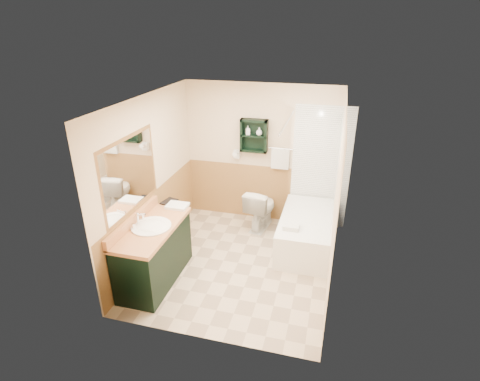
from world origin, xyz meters
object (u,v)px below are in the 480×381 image
Objects in this scene: soap_bottle_a at (248,133)px; wall_shelf at (254,136)px; bathtub at (307,232)px; vanity_book at (164,194)px; soap_bottle_b at (259,132)px; vanity at (154,254)px; toilet at (261,208)px; hair_dryer at (237,154)px.

wall_shelf is at bearing 2.81° from soap_bottle_a.
bathtub is 6.20× the size of vanity_book.
vanity is at bearing -115.65° from soap_bottle_b.
vanity_book is 1.74m from soap_bottle_a.
vanity_book is (-1.06, -1.31, -0.60)m from wall_shelf.
toilet is at bearing 58.61° from vanity.
vanity is 1.80× the size of toilet.
toilet is at bearing -66.27° from soap_bottle_b.
wall_shelf is 0.11m from soap_bottle_b.
vanity is 2.50m from soap_bottle_a.
soap_bottle_b is (1.15, 1.31, 0.66)m from vanity_book.
hair_dryer is 0.57m from soap_bottle_b.
soap_bottle_a reaches higher than toilet.
vanity is at bearing -65.16° from vanity_book.
vanity_book is (-0.17, 0.74, 0.54)m from vanity.
hair_dryer is at bearing 72.70° from vanity_book.
hair_dryer is at bearing 171.38° from soap_bottle_a.
wall_shelf is 0.42× the size of vanity.
toilet is 5.45× the size of soap_bottle_b.
vanity_book is at bearing 50.14° from toilet.
wall_shelf is 0.37× the size of bathtub.
toilet is 3.01× the size of vanity_book.
soap_bottle_a is 1.11× the size of soap_bottle_b.
wall_shelf is at bearing -41.92° from toilet.
hair_dryer is at bearing 175.59° from soap_bottle_b.
vanity is 0.93m from vanity_book.
bathtub is at bearing 28.54° from vanity_book.
hair_dryer is at bearing 151.15° from bathtub.
bathtub is 10.10× the size of soap_bottle_a.
soap_bottle_a is 0.19m from soap_bottle_b.
wall_shelf reaches higher than vanity_book.
vanity is 5.42× the size of vanity_book.
bathtub is (1.92, 1.35, -0.15)m from vanity.
vanity_book is at bearing -119.63° from hair_dryer.
vanity reaches higher than bathtub.
hair_dryer is 0.18× the size of vanity.
toilet is 1.29m from soap_bottle_b.
soap_bottle_a is at bearing 66.07° from vanity_book.
vanity_book is at bearing -128.95° from wall_shelf.
vanity_book is 1.86m from soap_bottle_b.
soap_bottle_b reaches higher than vanity.
toilet is at bearing 52.17° from vanity_book.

